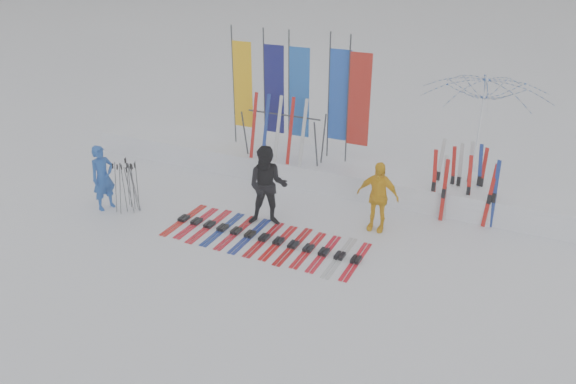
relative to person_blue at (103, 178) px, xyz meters
The scene contains 11 objects.
ground 4.39m from the person_blue, 11.88° to the right, with size 120.00×120.00×0.00m, color white.
snow_bank 5.65m from the person_blue, 41.25° to the left, with size 14.00×1.60×0.60m, color white.
person_blue is the anchor object (origin of this frame).
person_black 3.94m from the person_blue, 13.85° to the left, with size 0.89×0.69×1.83m, color black.
person_yellow 6.33m from the person_blue, 16.02° to the left, with size 0.93×0.39×1.58m, color yellow.
tent_canopy 9.28m from the person_blue, 34.70° to the left, with size 3.15×3.21×2.89m, color white.
ski_row 4.15m from the person_blue, ahead, with size 4.30×1.70×0.07m.
pole_cluster 0.64m from the person_blue, 13.88° to the left, with size 0.48×0.59×1.25m.
feather_flags 5.28m from the person_blue, 49.64° to the left, with size 3.88×0.22×3.20m.
ski_rack 4.56m from the person_blue, 47.15° to the left, with size 2.04×0.80×1.23m.
upright_skis 8.29m from the person_blue, 23.27° to the left, with size 1.43×1.03×1.68m.
Camera 1 is at (4.79, -8.06, 5.98)m, focal length 35.00 mm.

